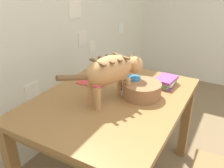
# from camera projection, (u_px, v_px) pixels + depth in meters

# --- Properties ---
(wall_rear) EXTENTS (5.26, 0.11, 2.50)m
(wall_rear) POSITION_uv_depth(u_px,v_px,m) (22.00, 11.00, 1.80)
(wall_rear) COLOR silver
(wall_rear) RESTS_ON ground_plane
(dining_table) EXTENTS (1.22, 0.93, 0.74)m
(dining_table) POSITION_uv_depth(u_px,v_px,m) (112.00, 108.00, 1.69)
(dining_table) COLOR olive
(dining_table) RESTS_ON ground_plane
(cat) EXTENTS (0.60, 0.29, 0.31)m
(cat) POSITION_uv_depth(u_px,v_px,m) (112.00, 70.00, 1.52)
(cat) COLOR tan
(cat) RESTS_ON dining_table
(saucer_bowl) EXTENTS (0.21, 0.21, 0.04)m
(saucer_bowl) POSITION_uv_depth(u_px,v_px,m) (133.00, 90.00, 1.72)
(saucer_bowl) COLOR beige
(saucer_bowl) RESTS_ON dining_table
(coffee_mug) EXTENTS (0.13, 0.09, 0.08)m
(coffee_mug) POSITION_uv_depth(u_px,v_px,m) (134.00, 82.00, 1.69)
(coffee_mug) COLOR #2D7CC7
(coffee_mug) RESTS_ON saucer_bowl
(magazine) EXTENTS (0.31, 0.23, 0.01)m
(magazine) POSITION_uv_depth(u_px,v_px,m) (97.00, 79.00, 1.93)
(magazine) COLOR #D43A3D
(magazine) RESTS_ON dining_table
(book_stack) EXTENTS (0.20, 0.16, 0.06)m
(book_stack) POSITION_uv_depth(u_px,v_px,m) (165.00, 81.00, 1.81)
(book_stack) COLOR #9C4B94
(book_stack) RESTS_ON dining_table
(wicker_basket) EXTENTS (0.26, 0.26, 0.10)m
(wicker_basket) POSITION_uv_depth(u_px,v_px,m) (142.00, 90.00, 1.64)
(wicker_basket) COLOR #92633F
(wicker_basket) RESTS_ON dining_table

